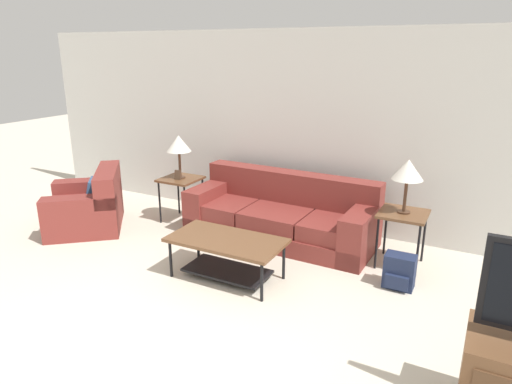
# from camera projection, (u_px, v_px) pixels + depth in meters

# --- Properties ---
(wall_back) EXTENTS (8.92, 0.06, 2.60)m
(wall_back) POSITION_uv_depth(u_px,v_px,m) (303.00, 131.00, 6.08)
(wall_back) COLOR silver
(wall_back) RESTS_ON ground_plane
(couch) EXTENTS (2.42, 0.98, 0.82)m
(couch) POSITION_uv_depth(u_px,v_px,m) (281.00, 216.00, 5.83)
(couch) COLOR maroon
(couch) RESTS_ON ground_plane
(armchair) EXTENTS (1.39, 1.41, 0.80)m
(armchair) POSITION_uv_depth(u_px,v_px,m) (89.00, 207.00, 6.20)
(armchair) COLOR maroon
(armchair) RESTS_ON ground_plane
(coffee_table) EXTENTS (1.21, 0.63, 0.45)m
(coffee_table) POSITION_uv_depth(u_px,v_px,m) (227.00, 249.00, 4.79)
(coffee_table) COLOR brown
(coffee_table) RESTS_ON ground_plane
(side_table_left) EXTENTS (0.51, 0.51, 0.63)m
(side_table_left) POSITION_uv_depth(u_px,v_px,m) (181.00, 183.00, 6.35)
(side_table_left) COLOR brown
(side_table_left) RESTS_ON ground_plane
(side_table_right) EXTENTS (0.51, 0.51, 0.63)m
(side_table_right) POSITION_uv_depth(u_px,v_px,m) (403.00, 218.00, 5.02)
(side_table_right) COLOR brown
(side_table_right) RESTS_ON ground_plane
(table_lamp_left) EXTENTS (0.33, 0.33, 0.60)m
(table_lamp_left) POSITION_uv_depth(u_px,v_px,m) (179.00, 144.00, 6.19)
(table_lamp_left) COLOR #472D1E
(table_lamp_left) RESTS_ON side_table_left
(table_lamp_right) EXTENTS (0.33, 0.33, 0.60)m
(table_lamp_right) POSITION_uv_depth(u_px,v_px,m) (408.00, 171.00, 4.85)
(table_lamp_right) COLOR #472D1E
(table_lamp_right) RESTS_ON side_table_right
(backpack) EXTENTS (0.30, 0.27, 0.36)m
(backpack) POSITION_uv_depth(u_px,v_px,m) (399.00, 272.00, 4.64)
(backpack) COLOR #1E2847
(backpack) RESTS_ON ground_plane
(picture_frame) EXTENTS (0.10, 0.04, 0.13)m
(picture_frame) POSITION_uv_depth(u_px,v_px,m) (178.00, 175.00, 6.24)
(picture_frame) COLOR #4C3828
(picture_frame) RESTS_ON side_table_left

